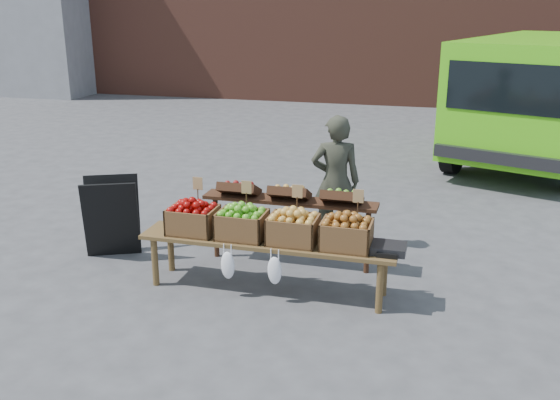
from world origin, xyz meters
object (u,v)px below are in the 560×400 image
(crate_golden_apples, at_px, (193,220))
(weighing_scale, at_px, (389,248))
(display_bench, at_px, (268,265))
(crate_russet_pears, at_px, (242,225))
(delivery_van, at_px, (541,102))
(vendor, at_px, (335,182))
(crate_red_apples, at_px, (293,230))
(crate_green_apples, at_px, (346,235))
(back_table, at_px, (289,222))
(chalkboard_sign, at_px, (112,217))

(crate_golden_apples, bearing_deg, weighing_scale, 0.00)
(display_bench, xyz_separation_m, crate_russet_pears, (-0.28, 0.00, 0.42))
(display_bench, height_order, crate_russet_pears, crate_russet_pears)
(delivery_van, distance_m, vendor, 5.91)
(vendor, distance_m, weighing_scale, 1.67)
(crate_russet_pears, distance_m, weighing_scale, 1.53)
(vendor, xyz_separation_m, crate_red_apples, (-0.17, -1.45, -0.12))
(vendor, xyz_separation_m, crate_green_apples, (0.38, -1.45, -0.12))
(back_table, xyz_separation_m, weighing_scale, (1.20, -0.72, 0.09))
(chalkboard_sign, distance_m, crate_russet_pears, 1.87)
(back_table, height_order, crate_golden_apples, back_table)
(crate_golden_apples, bearing_deg, delivery_van, 57.73)
(chalkboard_sign, distance_m, crate_green_apples, 2.94)
(crate_russet_pears, bearing_deg, crate_green_apples, 0.00)
(weighing_scale, bearing_deg, back_table, 148.99)
(back_table, bearing_deg, chalkboard_sign, -172.83)
(crate_golden_apples, height_order, crate_russet_pears, same)
(delivery_van, xyz_separation_m, chalkboard_sign, (-5.41, -6.14, -0.68))
(chalkboard_sign, xyz_separation_m, crate_russet_pears, (1.79, -0.45, 0.23))
(vendor, xyz_separation_m, weighing_scale, (0.81, -1.45, -0.22))
(back_table, height_order, weighing_scale, back_table)
(crate_red_apples, bearing_deg, delivery_van, 65.07)
(vendor, relative_size, chalkboard_sign, 1.72)
(crate_red_apples, distance_m, weighing_scale, 0.98)
(chalkboard_sign, height_order, back_table, back_table)
(crate_red_apples, bearing_deg, chalkboard_sign, 169.07)
(delivery_van, xyz_separation_m, crate_red_apples, (-3.07, -6.60, -0.45))
(crate_red_apples, height_order, weighing_scale, crate_red_apples)
(chalkboard_sign, height_order, weighing_scale, chalkboard_sign)
(display_bench, height_order, crate_golden_apples, crate_golden_apples)
(crate_golden_apples, height_order, weighing_scale, crate_golden_apples)
(delivery_van, relative_size, crate_russet_pears, 10.33)
(delivery_van, bearing_deg, weighing_scale, -87.96)
(vendor, distance_m, crate_green_apples, 1.51)
(crate_red_apples, relative_size, crate_green_apples, 1.00)
(vendor, bearing_deg, crate_green_apples, 92.11)
(back_table, relative_size, crate_russet_pears, 4.20)
(display_bench, bearing_deg, weighing_scale, 0.00)
(delivery_van, xyz_separation_m, crate_golden_apples, (-4.17, -6.60, -0.45))
(delivery_van, height_order, crate_red_apples, delivery_van)
(delivery_van, height_order, crate_russet_pears, delivery_van)
(display_bench, distance_m, crate_green_apples, 0.93)
(crate_golden_apples, relative_size, crate_green_apples, 1.00)
(back_table, xyz_separation_m, crate_golden_apples, (-0.88, -0.72, 0.19))
(vendor, relative_size, display_bench, 0.61)
(crate_russet_pears, height_order, crate_red_apples, same)
(vendor, xyz_separation_m, display_bench, (-0.44, -1.45, -0.54))
(display_bench, bearing_deg, crate_russet_pears, 180.00)
(back_table, relative_size, crate_red_apples, 4.20)
(weighing_scale, bearing_deg, display_bench, 180.00)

